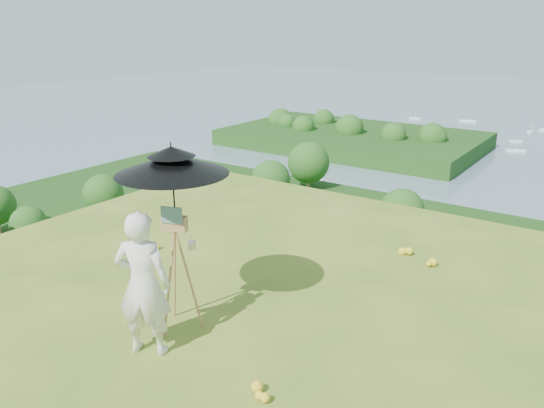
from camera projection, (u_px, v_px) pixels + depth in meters
The scene contains 5 objects.
peninsula at pixel (353, 131), 175.48m from camera, with size 90.00×60.00×12.00m, color #14380F, non-canonical shape.
painter at pixel (143, 284), 5.90m from camera, with size 0.63×0.41×1.73m, color silver.
field_easel at pixel (177, 268), 6.43m from camera, with size 0.61×0.61×1.61m, color #B07D4A, non-canonical shape.
sun_umbrella at pixel (173, 186), 6.13m from camera, with size 1.31×1.31×1.03m, color black, non-canonical shape.
painter_cap at pixel (137, 215), 5.64m from camera, with size 0.18×0.21×0.10m, color #BD6870, non-canonical shape.
Camera 1 is at (2.22, -3.35, 3.58)m, focal length 35.00 mm.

